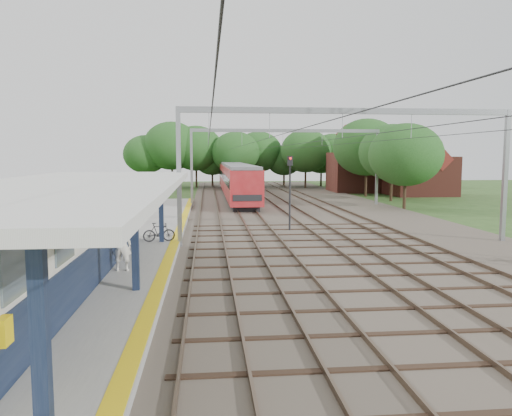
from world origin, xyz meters
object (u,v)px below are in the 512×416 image
bicycle (159,232)px  train (235,179)px  person (121,244)px  signal_post (290,183)px

bicycle → train: size_ratio=0.05×
person → train: (6.30, 37.36, 0.69)m
bicycle → person: bearing=161.7°
bicycle → signal_post: 9.08m
person → bicycle: (0.78, 6.24, -0.52)m
train → signal_post: signal_post is taller
bicycle → signal_post: size_ratio=0.34×
bicycle → train: (5.53, 31.12, 1.20)m
person → train: 37.90m
person → bicycle: size_ratio=1.26×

